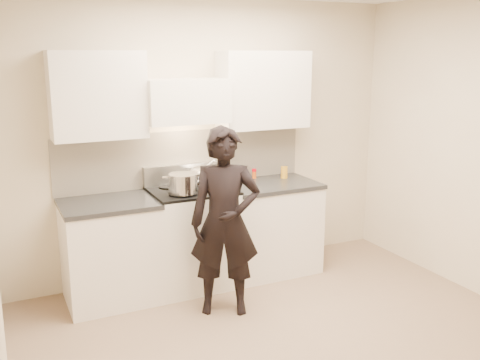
% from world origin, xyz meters
% --- Properties ---
extents(ground_plane, '(4.00, 4.00, 0.00)m').
position_xyz_m(ground_plane, '(0.00, 0.00, 0.00)').
color(ground_plane, '#80684F').
extents(room_shell, '(4.04, 3.54, 2.70)m').
position_xyz_m(room_shell, '(-0.06, 0.37, 1.60)').
color(room_shell, beige).
rests_on(room_shell, ground).
extents(stove, '(0.76, 0.65, 0.96)m').
position_xyz_m(stove, '(-0.30, 1.42, 0.47)').
color(stove, white).
rests_on(stove, ground).
extents(counter_right, '(0.92, 0.67, 0.92)m').
position_xyz_m(counter_right, '(0.53, 1.43, 0.46)').
color(counter_right, silver).
rests_on(counter_right, ground).
extents(counter_left, '(0.82, 0.67, 0.92)m').
position_xyz_m(counter_left, '(-1.08, 1.43, 0.46)').
color(counter_left, silver).
rests_on(counter_left, ground).
extents(wok, '(0.34, 0.42, 0.28)m').
position_xyz_m(wok, '(-0.13, 1.52, 1.05)').
color(wok, '#AEAEB1').
rests_on(wok, stove).
extents(stock_pot, '(0.37, 0.31, 0.17)m').
position_xyz_m(stock_pot, '(-0.43, 1.28, 1.05)').
color(stock_pot, '#AEAEB1').
rests_on(stock_pot, stove).
extents(utensil_crock, '(0.11, 0.11, 0.31)m').
position_xyz_m(utensil_crock, '(0.16, 1.64, 1.01)').
color(utensil_crock, '#BDBDBD').
rests_on(utensil_crock, counter_right).
extents(spice_jar, '(0.04, 0.04, 0.10)m').
position_xyz_m(spice_jar, '(0.47, 1.66, 0.97)').
color(spice_jar, '#CA5112').
rests_on(spice_jar, counter_right).
extents(oil_glass, '(0.07, 0.07, 0.12)m').
position_xyz_m(oil_glass, '(0.76, 1.54, 0.98)').
color(oil_glass, orange).
rests_on(oil_glass, counter_right).
extents(person, '(0.69, 0.59, 1.60)m').
position_xyz_m(person, '(-0.25, 0.79, 0.80)').
color(person, black).
rests_on(person, ground).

